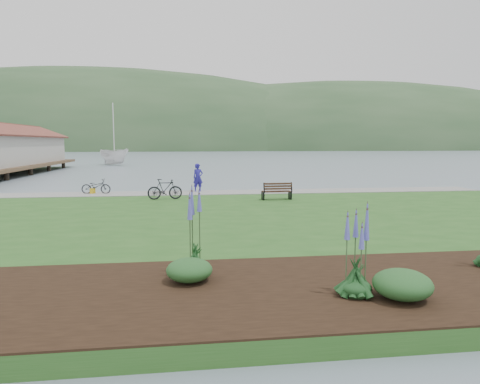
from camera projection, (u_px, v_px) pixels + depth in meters
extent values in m
plane|color=slate|center=(206.00, 221.00, 18.22)|extent=(600.00, 600.00, 0.00)
cube|color=#25521D|center=(208.00, 226.00, 16.22)|extent=(34.00, 20.00, 0.40)
cube|color=gray|center=(200.00, 193.00, 24.96)|extent=(34.00, 2.20, 0.03)
cube|color=black|center=(373.00, 284.00, 8.90)|extent=(24.00, 4.40, 0.04)
cube|color=black|center=(277.00, 191.00, 22.07)|extent=(1.51, 0.60, 0.05)
cube|color=black|center=(278.00, 187.00, 21.77)|extent=(1.49, 0.22, 0.46)
cube|color=black|center=(263.00, 196.00, 21.97)|extent=(0.08, 0.51, 0.41)
cube|color=black|center=(290.00, 195.00, 22.23)|extent=(0.08, 0.51, 0.41)
imported|color=navy|center=(198.00, 175.00, 25.43)|extent=(0.84, 0.70, 1.98)
imported|color=black|center=(96.00, 186.00, 24.46)|extent=(0.72, 1.70, 0.86)
imported|color=black|center=(165.00, 189.00, 22.07)|extent=(0.71, 1.82, 1.07)
imported|color=silver|center=(115.00, 165.00, 62.57)|extent=(15.42, 15.45, 28.65)
cube|color=gold|center=(93.00, 191.00, 24.46)|extent=(0.28, 0.35, 0.32)
ellipsoid|color=#153A1A|center=(355.00, 287.00, 8.15)|extent=(0.62, 0.62, 0.31)
cone|color=#474BA5|center=(357.00, 240.00, 8.05)|extent=(0.36, 0.36, 1.54)
ellipsoid|color=#153A1A|center=(195.00, 269.00, 9.35)|extent=(0.62, 0.62, 0.31)
cone|color=#474BA5|center=(194.00, 215.00, 9.22)|extent=(0.32, 0.32, 2.08)
ellipsoid|color=#1E4C21|center=(189.00, 270.00, 8.96)|extent=(0.97, 0.97, 0.49)
ellipsoid|color=#1E4C21|center=(402.00, 284.00, 7.96)|extent=(1.10, 1.10, 0.55)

